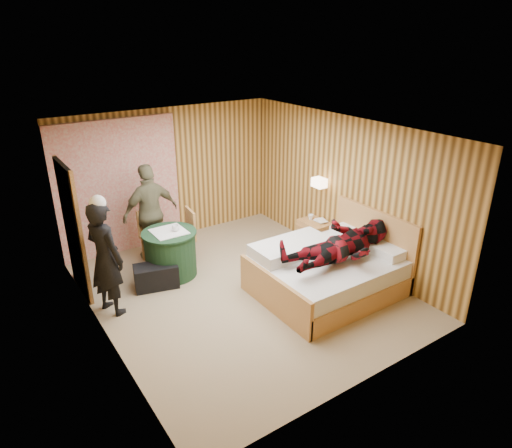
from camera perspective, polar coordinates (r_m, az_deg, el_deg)
floor at (r=7.23m, az=-1.86°, el=-8.24°), size 4.20×5.00×0.01m
ceiling at (r=6.31m, az=-2.16°, el=11.56°), size 4.20×5.00×0.01m
wall_back at (r=8.78m, az=-10.76°, el=6.05°), size 4.20×0.02×2.50m
wall_left at (r=5.93m, az=-19.47°, el=-3.34°), size 0.02×5.00×2.50m
wall_right at (r=7.91m, az=11.02°, el=4.15°), size 0.02×5.00×2.50m
curtain at (r=8.41m, az=-16.78°, el=4.35°), size 2.20×0.08×2.40m
doorway at (r=7.29m, az=-21.94°, el=-0.70°), size 0.06×0.90×2.05m
wall_lamp at (r=8.09m, az=7.93°, el=5.15°), size 0.26×0.24×0.16m
bed at (r=7.16m, az=8.99°, el=-5.85°), size 2.11×1.67×1.14m
nightstand at (r=8.42m, az=7.32°, el=-1.42°), size 0.43×0.59×0.57m
round_table at (r=7.61m, az=-10.63°, el=-3.58°), size 0.89×0.89×0.79m
chair_far at (r=8.13m, az=-12.82°, el=-0.84°), size 0.50×0.50×0.93m
chair_near at (r=7.94m, az=-8.86°, el=-1.03°), size 0.48×0.48×0.95m
duffel_bag at (r=7.39m, az=-12.36°, el=-6.39°), size 0.74×0.51×0.38m
sneaker_left at (r=7.93m, az=-9.30°, el=-4.98°), size 0.31×0.13×0.14m
sneaker_right at (r=7.91m, az=-8.38°, el=-5.10°), size 0.27×0.19×0.11m
woman_standing at (r=6.66m, az=-18.30°, el=-4.10°), size 0.61×0.72×1.69m
man_at_table at (r=8.06m, az=-13.02°, el=1.39°), size 1.05×0.51×1.72m
man_on_bed at (r=6.73m, az=10.84°, el=-1.52°), size 0.86×0.67×1.77m
book_lower at (r=8.28m, az=7.64°, el=0.25°), size 0.17×0.23×0.02m
book_upper at (r=8.27m, az=7.65°, el=0.38°), size 0.22×0.26×0.02m
cup_nightstand at (r=8.39m, az=6.85°, el=0.87°), size 0.10×0.10×0.09m
cup_table at (r=7.42m, az=-10.01°, el=-0.51°), size 0.16×0.16×0.10m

